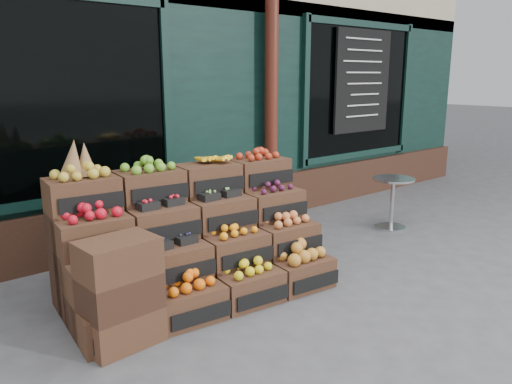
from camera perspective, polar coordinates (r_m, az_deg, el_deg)
ground at (r=4.95m, az=7.12°, el=-10.72°), size 60.00×60.00×0.00m
shop_facade at (r=8.83m, az=-18.30°, el=15.16°), size 12.00×6.24×4.80m
crate_display at (r=4.70m, az=-7.29°, el=-6.04°), size 2.49×1.41×1.49m
spare_crates at (r=3.93m, az=-15.25°, el=-11.05°), size 0.58×0.42×0.83m
bistro_table at (r=6.83m, az=15.33°, el=-0.56°), size 0.55×0.55×0.69m
shopkeeper at (r=6.26m, az=-21.23°, el=3.59°), size 0.85×0.65×2.10m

